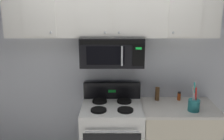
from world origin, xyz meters
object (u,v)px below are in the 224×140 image
stove_range (112,137)px  pepper_mill (157,94)px  spice_jar (179,96)px  over_range_microwave (112,51)px  utensil_crock_teal (194,104)px  salt_shaker (193,102)px

stove_range → pepper_mill: stove_range is taller
stove_range → pepper_mill: (0.60, 0.20, 0.52)m
pepper_mill → spice_jar: 0.29m
stove_range → over_range_microwave: bearing=90.1°
utensil_crock_teal → pepper_mill: utensil_crock_teal is taller
over_range_microwave → pepper_mill: 0.84m
utensil_crock_teal → spice_jar: utensil_crock_teal is taller
over_range_microwave → utensil_crock_teal: 1.16m
over_range_microwave → stove_range: bearing=-89.9°
over_range_microwave → spice_jar: bearing=5.8°
stove_range → pepper_mill: 0.82m
stove_range → pepper_mill: size_ratio=6.34×
utensil_crock_teal → salt_shaker: utensil_crock_teal is taller
over_range_microwave → spice_jar: over_range_microwave is taller
over_range_microwave → pepper_mill: (0.60, 0.09, -0.59)m
utensil_crock_teal → spice_jar: (-0.09, 0.35, -0.03)m
utensil_crock_teal → pepper_mill: bearing=137.5°
stove_range → over_range_microwave: 1.11m
spice_jar → pepper_mill: bearing=-179.7°
stove_range → over_range_microwave: size_ratio=1.47×
over_range_microwave → utensil_crock_teal: size_ratio=2.06×
stove_range → utensil_crock_teal: utensil_crock_teal is taller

